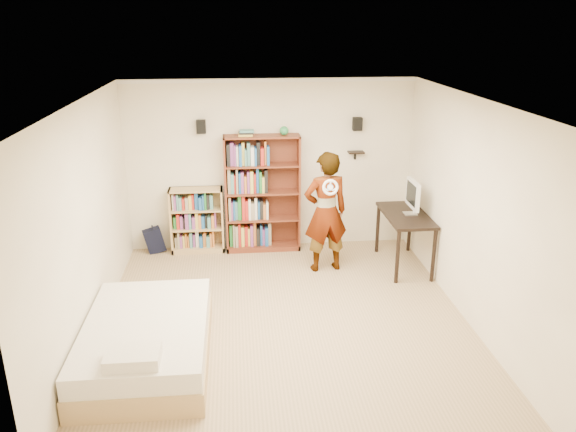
% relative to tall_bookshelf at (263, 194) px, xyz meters
% --- Properties ---
extents(ground, '(4.50, 5.00, 0.01)m').
position_rel_tall_bookshelf_xyz_m(ground, '(0.14, -2.33, -0.93)').
color(ground, tan).
rests_on(ground, ground).
extents(room_shell, '(4.52, 5.02, 2.71)m').
position_rel_tall_bookshelf_xyz_m(room_shell, '(0.14, -2.33, 0.83)').
color(room_shell, white).
rests_on(room_shell, ground).
extents(crown_molding, '(4.50, 5.00, 0.06)m').
position_rel_tall_bookshelf_xyz_m(crown_molding, '(0.14, -2.33, 1.74)').
color(crown_molding, silver).
rests_on(crown_molding, room_shell).
extents(speaker_left, '(0.14, 0.12, 0.20)m').
position_rel_tall_bookshelf_xyz_m(speaker_left, '(-0.91, 0.07, 1.07)').
color(speaker_left, black).
rests_on(speaker_left, room_shell).
extents(speaker_right, '(0.14, 0.12, 0.20)m').
position_rel_tall_bookshelf_xyz_m(speaker_right, '(1.49, 0.07, 1.07)').
color(speaker_right, black).
rests_on(speaker_right, room_shell).
extents(wall_shelf, '(0.25, 0.16, 0.02)m').
position_rel_tall_bookshelf_xyz_m(wall_shelf, '(1.49, 0.08, 0.62)').
color(wall_shelf, black).
rests_on(wall_shelf, room_shell).
extents(tall_bookshelf, '(1.18, 0.34, 1.86)m').
position_rel_tall_bookshelf_xyz_m(tall_bookshelf, '(0.00, 0.00, 0.00)').
color(tall_bookshelf, brown).
rests_on(tall_bookshelf, ground).
extents(low_bookshelf, '(0.83, 0.31, 1.04)m').
position_rel_tall_bookshelf_xyz_m(low_bookshelf, '(-1.04, 0.02, -0.41)').
color(low_bookshelf, tan).
rests_on(low_bookshelf, ground).
extents(computer_desk, '(0.61, 1.22, 0.83)m').
position_rel_tall_bookshelf_xyz_m(computer_desk, '(2.07, -0.86, -0.52)').
color(computer_desk, black).
rests_on(computer_desk, ground).
extents(imac, '(0.17, 0.52, 0.51)m').
position_rel_tall_bookshelf_xyz_m(imac, '(2.12, -0.88, 0.15)').
color(imac, white).
rests_on(imac, computer_desk).
extents(daybed, '(1.32, 2.03, 0.60)m').
position_rel_tall_bookshelf_xyz_m(daybed, '(-1.43, -3.03, -0.63)').
color(daybed, white).
rests_on(daybed, ground).
extents(person, '(0.72, 0.54, 1.79)m').
position_rel_tall_bookshelf_xyz_m(person, '(0.87, -0.87, -0.03)').
color(person, black).
rests_on(person, ground).
extents(wii_wheel, '(0.22, 0.08, 0.23)m').
position_rel_tall_bookshelf_xyz_m(wii_wheel, '(0.87, -1.20, 0.44)').
color(wii_wheel, white).
rests_on(wii_wheel, person).
extents(navy_bag, '(0.35, 0.28, 0.42)m').
position_rel_tall_bookshelf_xyz_m(navy_bag, '(-1.74, 0.02, -0.72)').
color(navy_bag, black).
rests_on(navy_bag, ground).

